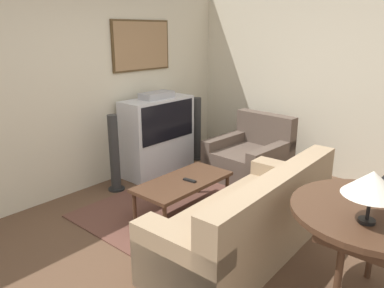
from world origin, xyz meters
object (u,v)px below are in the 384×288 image
at_px(coffee_table, 183,183).
at_px(table_lamp, 372,184).
at_px(speaker_tower_right, 197,130).
at_px(speaker_tower_left, 114,155).
at_px(tv, 158,135).
at_px(console_table, 373,218).
at_px(armchair, 250,158).
at_px(couch, 250,222).

relative_size(coffee_table, table_lamp, 3.11).
bearing_deg(table_lamp, speaker_tower_right, 57.54).
bearing_deg(speaker_tower_left, table_lamp, -96.64).
xyz_separation_m(tv, coffee_table, (-0.74, -1.17, -0.20)).
relative_size(console_table, speaker_tower_right, 1.13).
height_order(tv, console_table, tv).
bearing_deg(console_table, armchair, 50.76).
distance_m(tv, speaker_tower_left, 0.84).
bearing_deg(tv, couch, -112.71).
distance_m(coffee_table, speaker_tower_left, 1.14).
relative_size(couch, speaker_tower_right, 2.09).
distance_m(armchair, speaker_tower_right, 1.10).
bearing_deg(console_table, tv, 73.17).
bearing_deg(tv, speaker_tower_right, -3.15).
bearing_deg(table_lamp, console_table, 4.44).
distance_m(coffee_table, speaker_tower_right, 1.94).
height_order(tv, armchair, tv).
bearing_deg(armchair, tv, -143.43).
xyz_separation_m(tv, armchair, (0.74, -1.12, -0.29)).
relative_size(couch, console_table, 1.85).
bearing_deg(speaker_tower_right, armchair, -94.79).
bearing_deg(console_table, speaker_tower_right, 60.40).
relative_size(coffee_table, speaker_tower_right, 1.14).
bearing_deg(couch, speaker_tower_left, -93.65).
distance_m(tv, armchair, 1.38).
xyz_separation_m(couch, armchair, (1.65, 1.04, -0.03)).
bearing_deg(console_table, couch, 86.30).
bearing_deg(couch, armchair, -149.23).
relative_size(coffee_table, console_table, 1.01).
height_order(console_table, table_lamp, table_lamp).
xyz_separation_m(tv, couch, (-0.91, -2.17, -0.26)).
distance_m(table_lamp, speaker_tower_left, 3.28).
height_order(table_lamp, speaker_tower_left, table_lamp).
bearing_deg(tv, console_table, -106.83).
bearing_deg(coffee_table, speaker_tower_right, 35.66).
distance_m(armchair, speaker_tower_left, 1.92).
height_order(table_lamp, speaker_tower_right, table_lamp).
relative_size(console_table, speaker_tower_left, 1.13).
xyz_separation_m(armchair, speaker_tower_right, (0.09, 1.08, 0.20)).
height_order(armchair, speaker_tower_right, speaker_tower_right).
height_order(console_table, speaker_tower_right, speaker_tower_right).
height_order(couch, console_table, couch).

